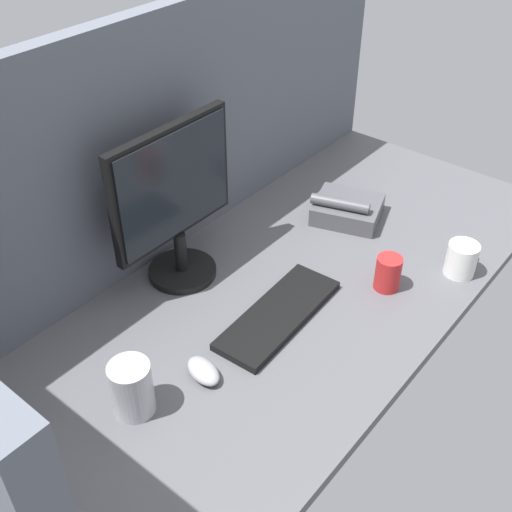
{
  "coord_description": "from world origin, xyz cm",
  "views": [
    {
      "loc": [
        -99.6,
        -73.54,
        106.57
      ],
      "look_at": [
        -4.19,
        0.0,
        14.0
      ],
      "focal_mm": 44.47,
      "sensor_mm": 36.0,
      "label": 1
    }
  ],
  "objects_px": {
    "mug_ceramic_white": "(462,259)",
    "mug_red_plastic": "(388,273)",
    "mug_steel": "(132,388)",
    "desk_phone": "(347,209)",
    "mouse": "(203,371)",
    "monitor": "(174,200)",
    "keyboard": "(278,314)"
  },
  "relations": [
    {
      "from": "mouse",
      "to": "mug_steel",
      "type": "bearing_deg",
      "value": 175.87
    },
    {
      "from": "mug_red_plastic",
      "to": "desk_phone",
      "type": "xyz_separation_m",
      "value": [
        0.21,
        0.25,
        -0.02
      ]
    },
    {
      "from": "monitor",
      "to": "mouse",
      "type": "xyz_separation_m",
      "value": [
        -0.23,
        -0.3,
        -0.21
      ]
    },
    {
      "from": "monitor",
      "to": "keyboard",
      "type": "bearing_deg",
      "value": -85.16
    },
    {
      "from": "keyboard",
      "to": "mug_ceramic_white",
      "type": "xyz_separation_m",
      "value": [
        0.44,
        -0.27,
        0.04
      ]
    },
    {
      "from": "mug_red_plastic",
      "to": "mug_steel",
      "type": "distance_m",
      "value": 0.71
    },
    {
      "from": "keyboard",
      "to": "monitor",
      "type": "bearing_deg",
      "value": 91.79
    },
    {
      "from": "desk_phone",
      "to": "mug_steel",
      "type": "bearing_deg",
      "value": -177.01
    },
    {
      "from": "mug_red_plastic",
      "to": "mug_steel",
      "type": "xyz_separation_m",
      "value": [
        -0.68,
        0.21,
        0.02
      ]
    },
    {
      "from": "monitor",
      "to": "mug_steel",
      "type": "bearing_deg",
      "value": -147.45
    },
    {
      "from": "monitor",
      "to": "mug_steel",
      "type": "xyz_separation_m",
      "value": [
        -0.39,
        -0.25,
        -0.17
      ]
    },
    {
      "from": "monitor",
      "to": "desk_phone",
      "type": "distance_m",
      "value": 0.57
    },
    {
      "from": "keyboard",
      "to": "desk_phone",
      "type": "distance_m",
      "value": 0.49
    },
    {
      "from": "mouse",
      "to": "mug_steel",
      "type": "height_order",
      "value": "mug_steel"
    },
    {
      "from": "mouse",
      "to": "mug_steel",
      "type": "relative_size",
      "value": 0.76
    },
    {
      "from": "mouse",
      "to": "mug_red_plastic",
      "type": "height_order",
      "value": "mug_red_plastic"
    },
    {
      "from": "mug_steel",
      "to": "desk_phone",
      "type": "relative_size",
      "value": 0.54
    },
    {
      "from": "keyboard",
      "to": "mug_red_plastic",
      "type": "distance_m",
      "value": 0.31
    },
    {
      "from": "keyboard",
      "to": "mug_steel",
      "type": "relative_size",
      "value": 2.93
    },
    {
      "from": "monitor",
      "to": "mug_red_plastic",
      "type": "relative_size",
      "value": 4.51
    },
    {
      "from": "mouse",
      "to": "keyboard",
      "type": "bearing_deg",
      "value": 11.07
    },
    {
      "from": "monitor",
      "to": "mug_steel",
      "type": "relative_size",
      "value": 3.35
    },
    {
      "from": "keyboard",
      "to": "mouse",
      "type": "height_order",
      "value": "mouse"
    },
    {
      "from": "keyboard",
      "to": "mouse",
      "type": "xyz_separation_m",
      "value": [
        -0.26,
        0.01,
        0.01
      ]
    },
    {
      "from": "mug_red_plastic",
      "to": "mug_ceramic_white",
      "type": "xyz_separation_m",
      "value": [
        0.18,
        -0.12,
        -0.0
      ]
    },
    {
      "from": "mug_ceramic_white",
      "to": "mug_red_plastic",
      "type": "bearing_deg",
      "value": 145.57
    },
    {
      "from": "mouse",
      "to": "desk_phone",
      "type": "xyz_separation_m",
      "value": [
        0.73,
        0.1,
        0.01
      ]
    },
    {
      "from": "mouse",
      "to": "mug_ceramic_white",
      "type": "distance_m",
      "value": 0.75
    },
    {
      "from": "keyboard",
      "to": "mug_red_plastic",
      "type": "xyz_separation_m",
      "value": [
        0.27,
        -0.15,
        0.04
      ]
    },
    {
      "from": "mouse",
      "to": "mug_ceramic_white",
      "type": "xyz_separation_m",
      "value": [
        0.7,
        -0.28,
        0.03
      ]
    },
    {
      "from": "mug_steel",
      "to": "desk_phone",
      "type": "distance_m",
      "value": 0.89
    },
    {
      "from": "mouse",
      "to": "desk_phone",
      "type": "height_order",
      "value": "desk_phone"
    }
  ]
}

